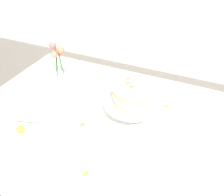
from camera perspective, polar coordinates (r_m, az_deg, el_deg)
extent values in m
plane|color=#666059|center=(1.92, -2.09, -20.83)|extent=(12.00, 12.00, 0.00)
cube|color=white|center=(1.37, -2.75, -4.23)|extent=(1.40, 1.00, 0.03)
cylinder|color=brown|center=(2.12, -12.28, -0.92)|extent=(0.06, 0.06, 0.71)
cylinder|color=brown|center=(1.83, 21.03, -10.25)|extent=(0.06, 0.06, 0.71)
cube|color=white|center=(1.34, 4.43, -4.25)|extent=(0.37, 0.37, 0.00)
cylinder|color=silver|center=(1.34, 4.44, -4.04)|extent=(0.11, 0.11, 0.01)
cylinder|color=silver|center=(1.31, 4.52, -2.63)|extent=(0.03, 0.03, 0.07)
cylinder|color=silver|center=(1.28, 4.62, -1.13)|extent=(0.29, 0.29, 0.01)
cylinder|color=beige|center=(1.27, 4.67, -0.28)|extent=(0.20, 0.20, 0.04)
cylinder|color=beige|center=(1.25, 4.72, 0.66)|extent=(0.20, 0.20, 0.02)
cylinder|color=beige|center=(1.24, 4.78, 1.61)|extent=(0.20, 0.20, 0.04)
cylinder|color=beige|center=(1.22, 4.84, 2.64)|extent=(0.21, 0.21, 0.02)
ellipsoid|color=#E56B51|center=(1.27, 3.76, 4.60)|extent=(0.04, 0.04, 0.00)
ellipsoid|color=pink|center=(1.19, 3.52, 2.43)|extent=(0.03, 0.04, 0.01)
ellipsoid|color=yellow|center=(1.21, 3.70, 2.88)|extent=(0.03, 0.02, 0.01)
ellipsoid|color=#E56B51|center=(1.23, 3.86, 3.61)|extent=(0.03, 0.02, 0.01)
ellipsoid|color=#E56B51|center=(1.20, 4.66, 2.67)|extent=(0.02, 0.04, 0.01)
cylinder|color=silver|center=(1.59, -11.64, 3.62)|extent=(0.07, 0.07, 0.07)
cone|color=silver|center=(1.56, -11.90, 5.46)|extent=(0.09, 0.09, 0.05)
cylinder|color=#2D6028|center=(1.50, -11.79, 8.18)|extent=(0.03, 0.01, 0.17)
sphere|color=#E97857|center=(1.45, -11.89, 10.96)|extent=(0.04, 0.04, 0.04)
cylinder|color=#2D6028|center=(1.53, -11.94, 8.18)|extent=(0.01, 0.03, 0.14)
sphere|color=#E67354|center=(1.51, -12.09, 10.59)|extent=(0.05, 0.05, 0.05)
cylinder|color=#2D6028|center=(1.52, -12.91, 8.73)|extent=(0.03, 0.01, 0.18)
sphere|color=#E06863|center=(1.49, -13.68, 11.80)|extent=(0.04, 0.04, 0.04)
ellipsoid|color=#236B2D|center=(1.54, -12.89, 7.49)|extent=(0.05, 0.03, 0.01)
cylinder|color=#2D6028|center=(1.50, -12.68, 7.60)|extent=(0.01, 0.03, 0.14)
sphere|color=#F87762|center=(1.46, -13.28, 9.84)|extent=(0.04, 0.04, 0.04)
ellipsoid|color=#236B2D|center=(1.51, -12.86, 6.63)|extent=(0.02, 0.05, 0.02)
cylinder|color=#2D6028|center=(1.38, -19.12, -5.33)|extent=(0.12, 0.04, 0.01)
sphere|color=yellow|center=(1.32, -20.55, -6.81)|extent=(0.04, 0.04, 0.04)
ellipsoid|color=pink|center=(1.43, -20.48, -3.77)|extent=(0.04, 0.02, 0.00)
ellipsoid|color=#E56B51|center=(1.30, -6.93, -6.16)|extent=(0.03, 0.04, 0.00)
ellipsoid|color=yellow|center=(1.44, 12.32, -1.88)|extent=(0.04, 0.05, 0.00)
ellipsoid|color=yellow|center=(1.09, -6.22, -17.06)|extent=(0.03, 0.04, 0.00)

